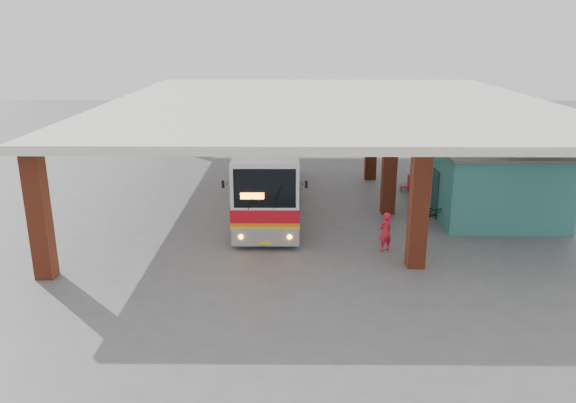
# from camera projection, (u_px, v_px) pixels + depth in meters

# --- Properties ---
(ground) EXTENTS (90.00, 90.00, 0.00)m
(ground) POSITION_uv_depth(u_px,v_px,m) (324.00, 236.00, 22.55)
(ground) COLOR #515154
(ground) RESTS_ON ground
(brick_columns) EXTENTS (20.10, 21.60, 4.35)m
(brick_columns) POSITION_uv_depth(u_px,v_px,m) (350.00, 156.00, 26.68)
(brick_columns) COLOR maroon
(brick_columns) RESTS_ON ground
(canopy_roof) EXTENTS (21.00, 23.00, 0.30)m
(canopy_roof) POSITION_uv_depth(u_px,v_px,m) (329.00, 103.00, 27.44)
(canopy_roof) COLOR beige
(canopy_roof) RESTS_ON brick_columns
(shop_building) EXTENTS (5.20, 8.20, 3.11)m
(shop_building) POSITION_uv_depth(u_px,v_px,m) (483.00, 174.00, 25.86)
(shop_building) COLOR #307578
(shop_building) RESTS_ON ground
(coach_bus) EXTENTS (2.61, 12.20, 3.55)m
(coach_bus) POSITION_uv_depth(u_px,v_px,m) (271.00, 168.00, 26.19)
(coach_bus) COLOR silver
(coach_bus) RESTS_ON ground
(motorcycle) EXTENTS (2.08, 0.99, 1.05)m
(motorcycle) POSITION_uv_depth(u_px,v_px,m) (434.00, 213.00, 23.65)
(motorcycle) COLOR black
(motorcycle) RESTS_ON ground
(pedestrian) EXTENTS (0.66, 0.59, 1.51)m
(pedestrian) POSITION_uv_depth(u_px,v_px,m) (385.00, 232.00, 20.80)
(pedestrian) COLOR red
(pedestrian) RESTS_ON ground
(red_chair) EXTENTS (0.45, 0.45, 0.85)m
(red_chair) POSITION_uv_depth(u_px,v_px,m) (407.00, 184.00, 28.64)
(red_chair) COLOR red
(red_chair) RESTS_ON ground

